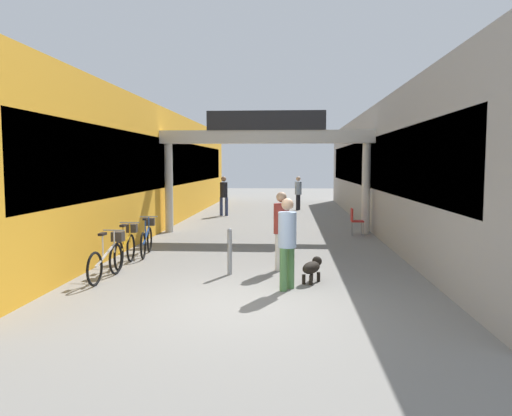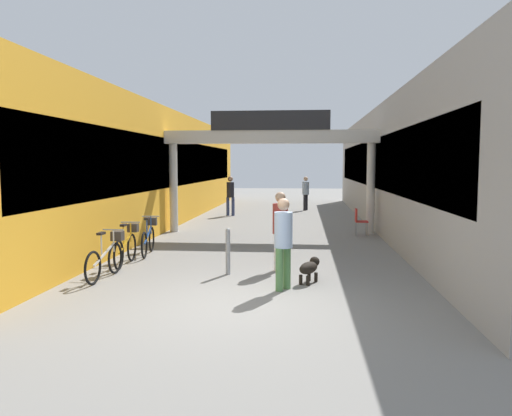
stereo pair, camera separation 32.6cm
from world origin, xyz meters
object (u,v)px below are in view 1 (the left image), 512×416
Objects in this scene: pedestrian_companion at (281,225)px; bicycle_orange_second at (126,247)px; bicycle_silver_nearest at (108,258)px; bollard_post_metal at (230,251)px; pedestrian_elderly_walking at (298,191)px; cafe_chair_red_nearer at (355,219)px; dog_on_leash at (312,267)px; bicycle_blue_third at (147,238)px; pedestrian_with_dog at (287,238)px; pedestrian_carrying_crate at (224,193)px.

bicycle_orange_second is at bearing 176.30° from pedestrian_companion.
pedestrian_companion reaches higher than bicycle_silver_nearest.
bollard_post_metal is (-1.08, -0.57, -0.49)m from pedestrian_companion.
bollard_post_metal is at bearing -96.49° from pedestrian_elderly_walking.
bollard_post_metal reaches higher than cafe_chair_red_nearer.
dog_on_leash is 0.41× the size of bicycle_blue_third.
pedestrian_with_dog reaches higher than bicycle_orange_second.
pedestrian_carrying_crate is at bearing 130.93° from cafe_chair_red_nearer.
cafe_chair_red_nearer is (5.82, 3.90, 0.10)m from bicycle_blue_third.
bollard_post_metal is at bearing -152.11° from pedestrian_companion.
pedestrian_with_dog is at bearing -77.47° from pedestrian_carrying_crate.
pedestrian_elderly_walking is (0.62, 14.37, -0.02)m from pedestrian_companion.
cafe_chair_red_nearer is at bearing 60.70° from bollard_post_metal.
bicycle_blue_third is at bearing 146.26° from dog_on_leash.
pedestrian_carrying_crate reaches higher than pedestrian_with_dog.
pedestrian_elderly_walking is 2.48× the size of dog_on_leash.
bollard_post_metal is (2.43, 0.56, 0.07)m from bicycle_silver_nearest.
bicycle_orange_second is at bearing 93.07° from bicycle_silver_nearest.
bicycle_orange_second is 1.37m from bicycle_blue_third.
cafe_chair_red_nearer is (5.11, -5.90, -0.49)m from pedestrian_carrying_crate.
pedestrian_elderly_walking is at bearing 83.51° from bollard_post_metal.
bicycle_silver_nearest is at bearing -166.95° from bollard_post_metal.
bicycle_blue_third is at bearing -107.85° from pedestrian_elderly_walking.
bicycle_silver_nearest is at bearing -131.35° from cafe_chair_red_nearer.
pedestrian_carrying_crate is 1.80× the size of bollard_post_metal.
pedestrian_companion is 3.88m from bicycle_blue_third.
bicycle_silver_nearest is (-0.73, -12.54, -0.59)m from pedestrian_carrying_crate.
bicycle_orange_second is at bearing -93.97° from bicycle_blue_third.
dog_on_leash is 0.69× the size of bollard_post_metal.
pedestrian_companion is 5.99m from cafe_chair_red_nearer.
cafe_chair_red_nearer is at bearing -49.07° from pedestrian_carrying_crate.
pedestrian_companion is 1.75× the size of bollard_post_metal.
bollard_post_metal is (-1.22, 1.21, -0.48)m from pedestrian_with_dog.
cafe_chair_red_nearer is (2.19, 7.28, -0.44)m from pedestrian_with_dog.
pedestrian_carrying_crate is 9.84m from bicycle_blue_third.
pedestrian_companion reaches higher than bollard_post_metal.
pedestrian_companion is 1.95× the size of cafe_chair_red_nearer.
pedestrian_with_dog is at bearing -42.90° from bicycle_blue_third.
pedestrian_elderly_walking is 1.01× the size of bicycle_orange_second.
pedestrian_companion is at bearing -24.55° from bicycle_blue_third.
pedestrian_companion reaches higher than pedestrian_with_dog.
pedestrian_companion is at bearing -92.46° from pedestrian_elderly_walking.
bollard_post_metal reaches higher than bicycle_silver_nearest.
pedestrian_companion reaches higher than dog_on_leash.
pedestrian_companion is at bearing -76.25° from pedestrian_carrying_crate.
bollard_post_metal is at bearing -119.30° from cafe_chair_red_nearer.
pedestrian_with_dog is 4.27m from bicycle_orange_second.
bicycle_orange_second is 2.63m from bollard_post_metal.
bicycle_orange_second is at bearing -106.58° from pedestrian_elderly_walking.
bicycle_orange_second is 1.71× the size of bollard_post_metal.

